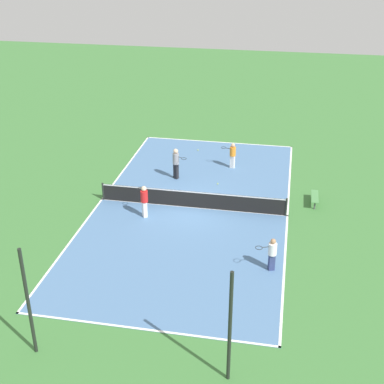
# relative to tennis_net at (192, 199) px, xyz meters

# --- Properties ---
(ground_plane) EXTENTS (80.00, 80.00, 0.00)m
(ground_plane) POSITION_rel_tennis_net_xyz_m (0.00, 0.00, -0.51)
(ground_plane) COLOR #3D7538
(court_surface) EXTENTS (9.88, 19.16, 0.02)m
(court_surface) POSITION_rel_tennis_net_xyz_m (0.00, 0.00, -0.50)
(court_surface) COLOR #4C729E
(court_surface) RESTS_ON ground_plane
(tennis_net) EXTENTS (9.68, 0.10, 0.96)m
(tennis_net) POSITION_rel_tennis_net_xyz_m (0.00, 0.00, 0.00)
(tennis_net) COLOR black
(tennis_net) RESTS_ON court_surface
(bench) EXTENTS (0.36, 1.51, 0.45)m
(bench) POSITION_rel_tennis_net_xyz_m (-6.23, -1.62, -0.12)
(bench) COLOR #4C8C4C
(bench) RESTS_ON ground_plane
(player_near_white) EXTENTS (0.99, 0.65, 1.51)m
(player_near_white) POSITION_rel_tennis_net_xyz_m (-4.32, 4.90, 0.37)
(player_near_white) COLOR navy
(player_near_white) RESTS_ON court_surface
(player_center_orange) EXTENTS (0.99, 0.57, 1.56)m
(player_center_orange) POSITION_rel_tennis_net_xyz_m (-1.43, -5.43, 0.40)
(player_center_orange) COLOR white
(player_center_orange) RESTS_ON court_surface
(player_coach_red) EXTENTS (0.80, 0.96, 1.69)m
(player_coach_red) POSITION_rel_tennis_net_xyz_m (2.13, 1.42, 0.48)
(player_coach_red) COLOR white
(player_coach_red) RESTS_ON court_surface
(player_baseline_gray) EXTENTS (0.98, 0.74, 1.83)m
(player_baseline_gray) POSITION_rel_tennis_net_xyz_m (1.55, -3.30, 0.58)
(player_baseline_gray) COLOR black
(player_baseline_gray) RESTS_ON court_surface
(tennis_ball_far_baseline) EXTENTS (0.07, 0.07, 0.07)m
(tennis_ball_far_baseline) POSITION_rel_tennis_net_xyz_m (-0.92, -2.96, -0.45)
(tennis_ball_far_baseline) COLOR #CCE033
(tennis_ball_far_baseline) RESTS_ON court_surface
(tennis_ball_near_net) EXTENTS (0.07, 0.07, 0.07)m
(tennis_ball_near_net) POSITION_rel_tennis_net_xyz_m (1.08, -7.76, -0.45)
(tennis_ball_near_net) COLOR #CCE033
(tennis_ball_near_net) RESTS_ON court_surface
(fence_post_back_left) EXTENTS (0.12, 0.12, 4.14)m
(fence_post_back_left) POSITION_rel_tennis_net_xyz_m (-3.31, 11.26, 1.56)
(fence_post_back_left) COLOR black
(fence_post_back_left) RESTS_ON ground_plane
(fence_post_back_right) EXTENTS (0.12, 0.12, 4.14)m
(fence_post_back_right) POSITION_rel_tennis_net_xyz_m (3.31, 11.26, 1.56)
(fence_post_back_right) COLOR black
(fence_post_back_right) RESTS_ON ground_plane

